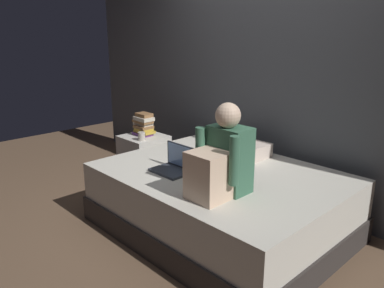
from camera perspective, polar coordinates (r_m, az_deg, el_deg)
ground_plane at (r=3.37m, az=-2.04°, el=-13.05°), size 8.00×8.00×0.00m
wall_back at (r=3.84m, az=11.49°, el=11.55°), size 5.60×0.10×2.70m
bed at (r=3.31m, az=4.18°, el=-8.49°), size 2.00×1.50×0.54m
nightstand at (r=4.31m, az=-7.12°, el=-2.34°), size 0.44×0.46×0.55m
person_sitting at (r=2.69m, az=4.38°, el=-2.48°), size 0.39×0.44×0.66m
laptop at (r=3.19m, az=-2.65°, el=-3.12°), size 0.32×0.23×0.22m
pillow at (r=3.63m, az=6.75°, el=-0.58°), size 0.56×0.36×0.13m
book_stack at (r=4.24m, az=-7.24°, el=2.88°), size 0.24×0.16×0.25m
mug at (r=4.05m, az=-7.53°, el=1.15°), size 0.08×0.08×0.09m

